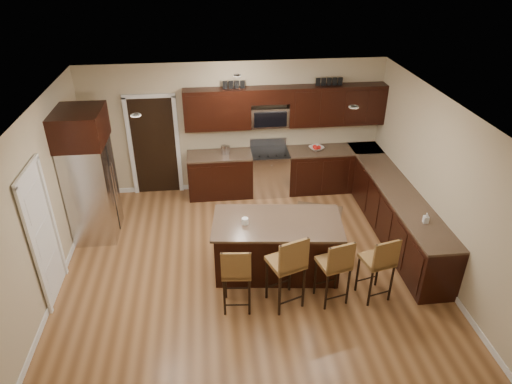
{
  "coord_description": "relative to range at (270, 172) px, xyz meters",
  "views": [
    {
      "loc": [
        -0.54,
        -5.95,
        4.79
      ],
      "look_at": [
        0.17,
        0.4,
        1.17
      ],
      "focal_mm": 32.0,
      "sensor_mm": 36.0,
      "label": 1
    }
  ],
  "objects": [
    {
      "name": "floor",
      "position": [
        -0.68,
        -2.45,
        -0.47
      ],
      "size": [
        6.0,
        6.0,
        0.0
      ],
      "primitive_type": "plane",
      "color": "#906139",
      "rests_on": "ground"
    },
    {
      "name": "ceiling",
      "position": [
        -0.68,
        -2.45,
        2.23
      ],
      "size": [
        6.0,
        6.0,
        0.0
      ],
      "primitive_type": "plane",
      "rotation": [
        3.14,
        0.0,
        0.0
      ],
      "color": "silver",
      "rests_on": "wall_back"
    },
    {
      "name": "wall_back",
      "position": [
        -0.68,
        0.3,
        0.88
      ],
      "size": [
        6.0,
        0.0,
        6.0
      ],
      "primitive_type": "plane",
      "rotation": [
        1.57,
        0.0,
        0.0
      ],
      "color": "tan",
      "rests_on": "floor"
    },
    {
      "name": "wall_left",
      "position": [
        -3.68,
        -2.45,
        0.88
      ],
      "size": [
        0.0,
        5.5,
        5.5
      ],
      "primitive_type": "plane",
      "rotation": [
        1.57,
        0.0,
        1.57
      ],
      "color": "tan",
      "rests_on": "floor"
    },
    {
      "name": "wall_right",
      "position": [
        2.32,
        -2.45,
        0.88
      ],
      "size": [
        0.0,
        5.5,
        5.5
      ],
      "primitive_type": "plane",
      "rotation": [
        1.57,
        0.0,
        -1.57
      ],
      "color": "tan",
      "rests_on": "floor"
    },
    {
      "name": "base_cabinets",
      "position": [
        1.22,
        -1.01,
        -0.01
      ],
      "size": [
        4.02,
        3.96,
        0.92
      ],
      "color": "black",
      "rests_on": "floor"
    },
    {
      "name": "upper_cabinets",
      "position": [
        0.36,
        0.13,
        1.37
      ],
      "size": [
        4.0,
        0.33,
        0.8
      ],
      "color": "black",
      "rests_on": "wall_back"
    },
    {
      "name": "range",
      "position": [
        0.0,
        0.0,
        0.0
      ],
      "size": [
        0.76,
        0.64,
        1.11
      ],
      "color": "silver",
      "rests_on": "floor"
    },
    {
      "name": "microwave",
      "position": [
        0.0,
        0.15,
        1.15
      ],
      "size": [
        0.76,
        0.31,
        0.4
      ],
      "primitive_type": "cube",
      "color": "silver",
      "rests_on": "upper_cabinets"
    },
    {
      "name": "doorway",
      "position": [
        -2.33,
        0.28,
        0.56
      ],
      "size": [
        0.85,
        0.03,
        2.06
      ],
      "primitive_type": "cube",
      "color": "black",
      "rests_on": "floor"
    },
    {
      "name": "pantry_door",
      "position": [
        -3.66,
        -2.75,
        0.55
      ],
      "size": [
        0.03,
        0.8,
        2.04
      ],
      "primitive_type": "cube",
      "color": "white",
      "rests_on": "floor"
    },
    {
      "name": "letter_decor",
      "position": [
        0.22,
        0.13,
        1.82
      ],
      "size": [
        2.2,
        0.03,
        0.15
      ],
      "primitive_type": null,
      "color": "black",
      "rests_on": "upper_cabinets"
    },
    {
      "name": "island",
      "position": [
        -0.24,
        -2.58,
        -0.04
      ],
      "size": [
        2.1,
        1.27,
        0.92
      ],
      "rotation": [
        0.0,
        0.0,
        -0.12
      ],
      "color": "black",
      "rests_on": "floor"
    },
    {
      "name": "stool_left",
      "position": [
        -0.94,
        -3.43,
        0.22
      ],
      "size": [
        0.45,
        0.45,
        1.1
      ],
      "rotation": [
        0.0,
        0.0,
        -0.09
      ],
      "color": "olive",
      "rests_on": "floor"
    },
    {
      "name": "stool_mid",
      "position": [
        -0.21,
        -3.43,
        0.3
      ],
      "size": [
        0.59,
        0.59,
        1.23
      ],
      "rotation": [
        0.0,
        0.0,
        0.35
      ],
      "color": "olive",
      "rests_on": "floor"
    },
    {
      "name": "stool_right",
      "position": [
        0.48,
        -3.42,
        0.22
      ],
      "size": [
        0.5,
        0.5,
        1.11
      ],
      "rotation": [
        0.0,
        0.0,
        0.23
      ],
      "color": "olive",
      "rests_on": "floor"
    },
    {
      "name": "refrigerator",
      "position": [
        -3.3,
        -1.18,
        0.74
      ],
      "size": [
        0.79,
        0.95,
        2.35
      ],
      "color": "silver",
      "rests_on": "floor"
    },
    {
      "name": "floor_mat",
      "position": [
        0.86,
        -0.93,
        -0.47
      ],
      "size": [
        1.07,
        0.89,
        0.01
      ],
      "primitive_type": "cube",
      "rotation": [
        0.0,
        0.0,
        -0.36
      ],
      "color": "brown",
      "rests_on": "floor"
    },
    {
      "name": "fruit_bowl",
      "position": [
        0.97,
        -0.0,
        0.48
      ],
      "size": [
        0.37,
        0.37,
        0.07
      ],
      "primitive_type": "imported",
      "rotation": [
        0.0,
        0.0,
        0.43
      ],
      "color": "silver",
      "rests_on": "base_cabinets"
    },
    {
      "name": "soap_bottle",
      "position": [
        2.02,
        -2.85,
        0.53
      ],
      "size": [
        0.08,
        0.08,
        0.17
      ],
      "primitive_type": "imported",
      "rotation": [
        0.0,
        0.0,
        -0.09
      ],
      "color": "#B2B2B2",
      "rests_on": "base_cabinets"
    },
    {
      "name": "canister_tall",
      "position": [
        -0.94,
        -0.0,
        0.54
      ],
      "size": [
        0.12,
        0.12,
        0.19
      ],
      "primitive_type": "cylinder",
      "color": "silver",
      "rests_on": "base_cabinets"
    },
    {
      "name": "canister_short",
      "position": [
        -0.87,
        -0.0,
        0.54
      ],
      "size": [
        0.11,
        0.11,
        0.17
      ],
      "primitive_type": "cylinder",
      "color": "silver",
      "rests_on": "base_cabinets"
    },
    {
      "name": "island_jar",
      "position": [
        -0.74,
        -2.58,
        0.5
      ],
      "size": [
        0.1,
        0.1,
        0.1
      ],
      "primitive_type": "cylinder",
      "color": "white",
      "rests_on": "island"
    },
    {
      "name": "stool_extra",
      "position": [
        1.13,
        -3.42,
        0.22
      ],
      "size": [
        0.5,
        0.5,
        1.11
      ],
      "rotation": [
        0.0,
        0.0,
        0.23
      ],
      "color": "olive",
      "rests_on": "floor"
    }
  ]
}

